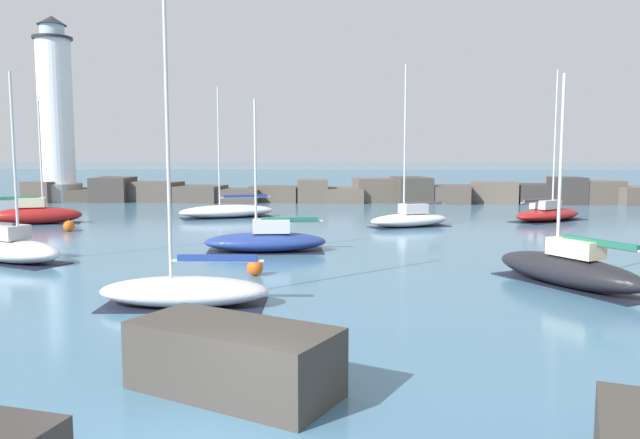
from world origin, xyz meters
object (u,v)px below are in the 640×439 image
at_px(sailboat_moored_3, 12,248).
at_px(mooring_buoy_orange_near, 69,226).
at_px(sailboat_moored_1, 227,211).
at_px(sailboat_moored_2, 568,268).
at_px(lighthouse, 56,119).
at_px(sailboat_moored_0, 266,240).
at_px(sailboat_moored_8, 410,218).
at_px(sailboat_moored_7, 184,290).
at_px(sailboat_moored_4, 36,214).
at_px(sailboat_moored_5, 548,213).
at_px(mooring_buoy_far_side, 255,267).

distance_m(sailboat_moored_3, mooring_buoy_orange_near, 11.23).
bearing_deg(sailboat_moored_3, sailboat_moored_1, 73.99).
bearing_deg(sailboat_moored_1, mooring_buoy_orange_near, -132.96).
bearing_deg(sailboat_moored_2, lighthouse, 135.01).
xyz_separation_m(sailboat_moored_0, sailboat_moored_8, (8.08, 11.03, 0.01)).
xyz_separation_m(sailboat_moored_7, mooring_buoy_orange_near, (-12.69, 18.40, -0.16)).
relative_size(lighthouse, sailboat_moored_4, 2.18).
bearing_deg(sailboat_moored_0, mooring_buoy_orange_near, 152.22).
relative_size(sailboat_moored_5, mooring_buoy_orange_near, 12.22).
bearing_deg(lighthouse, sailboat_moored_3, -66.73).
bearing_deg(sailboat_moored_3, sailboat_moored_4, 114.50).
bearing_deg(sailboat_moored_1, sailboat_moored_8, -20.42).
bearing_deg(lighthouse, sailboat_moored_0, -50.01).
distance_m(sailboat_moored_7, mooring_buoy_orange_near, 22.35).
xyz_separation_m(lighthouse, mooring_buoy_far_side, (26.59, -37.29, -7.96)).
xyz_separation_m(sailboat_moored_5, mooring_buoy_orange_near, (-32.10, -8.12, -0.23)).
xyz_separation_m(sailboat_moored_0, sailboat_moored_4, (-17.76, 10.84, 0.12)).
height_order(sailboat_moored_3, mooring_buoy_far_side, sailboat_moored_3).
xyz_separation_m(sailboat_moored_3, sailboat_moored_5, (29.54, 19.05, -0.05)).
xyz_separation_m(lighthouse, sailboat_moored_5, (44.52, -15.80, -7.72)).
relative_size(sailboat_moored_2, sailboat_moored_3, 0.92).
height_order(sailboat_moored_0, mooring_buoy_orange_near, sailboat_moored_0).
bearing_deg(sailboat_moored_4, sailboat_moored_2, -31.16).
bearing_deg(mooring_buoy_far_side, sailboat_moored_8, 66.14).
bearing_deg(sailboat_moored_5, sailboat_moored_3, -147.18).
relative_size(sailboat_moored_0, mooring_buoy_far_side, 8.76).
height_order(sailboat_moored_8, mooring_buoy_orange_near, sailboat_moored_8).
bearing_deg(mooring_buoy_orange_near, sailboat_moored_7, -55.42).
relative_size(sailboat_moored_0, sailboat_moored_7, 0.78).
height_order(sailboat_moored_1, sailboat_moored_8, sailboat_moored_8).
relative_size(sailboat_moored_4, sailboat_moored_8, 0.80).
height_order(lighthouse, mooring_buoy_orange_near, lighthouse).
xyz_separation_m(sailboat_moored_3, mooring_buoy_orange_near, (-2.57, 10.93, -0.28)).
distance_m(sailboat_moored_0, mooring_buoy_far_side, 6.18).
distance_m(sailboat_moored_4, sailboat_moored_7, 27.68).
xyz_separation_m(lighthouse, sailboat_moored_4, (8.35, -20.29, -7.59)).
bearing_deg(sailboat_moored_2, sailboat_moored_1, 127.33).
xyz_separation_m(sailboat_moored_3, sailboat_moored_4, (-6.64, 14.56, 0.08)).
bearing_deg(mooring_buoy_far_side, mooring_buoy_orange_near, 136.67).
xyz_separation_m(lighthouse, sailboat_moored_8, (34.19, -20.10, -7.70)).
xyz_separation_m(sailboat_moored_1, sailboat_moored_5, (23.86, -0.74, 0.05)).
xyz_separation_m(sailboat_moored_8, mooring_buoy_far_side, (-7.60, -17.18, -0.26)).
relative_size(sailboat_moored_4, mooring_buoy_far_side, 9.80).
bearing_deg(mooring_buoy_orange_near, lighthouse, 117.44).
xyz_separation_m(sailboat_moored_5, sailboat_moored_7, (-19.42, -26.52, -0.06)).
bearing_deg(lighthouse, sailboat_moored_7, -59.32).
bearing_deg(lighthouse, sailboat_moored_8, -30.45).
distance_m(sailboat_moored_5, mooring_buoy_orange_near, 33.11).
height_order(sailboat_moored_5, sailboat_moored_7, sailboat_moored_5).
bearing_deg(sailboat_moored_8, mooring_buoy_orange_near, -170.05).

